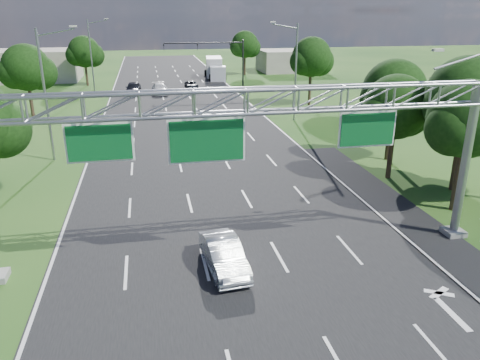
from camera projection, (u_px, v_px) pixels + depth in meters
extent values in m
plane|color=#1A4414|center=(198.00, 152.00, 39.25)|extent=(220.00, 220.00, 0.00)
cube|color=black|center=(198.00, 152.00, 39.25)|extent=(18.00, 180.00, 0.02)
cube|color=black|center=(410.00, 221.00, 26.37)|extent=(3.00, 30.00, 0.02)
cube|color=gray|center=(453.00, 232.00, 24.72)|extent=(1.00, 1.00, 0.30)
cylinder|color=gray|center=(465.00, 163.00, 23.40)|extent=(0.44, 0.44, 8.00)
cylinder|color=gray|center=(460.00, 61.00, 21.47)|extent=(2.54, 0.12, 0.79)
cube|color=beige|center=(438.00, 50.00, 21.08)|extent=(0.50, 0.22, 0.12)
cube|color=white|center=(100.00, 142.00, 19.49)|extent=(2.80, 0.05, 1.70)
cube|color=#0A5725|center=(100.00, 143.00, 19.43)|extent=(2.62, 0.05, 1.52)
cube|color=white|center=(207.00, 140.00, 20.37)|extent=(3.40, 0.05, 2.00)
cube|color=#0A5725|center=(207.00, 141.00, 20.31)|extent=(3.22, 0.05, 1.82)
cube|color=white|center=(367.00, 129.00, 21.69)|extent=(2.80, 0.05, 1.70)
cube|color=#0A5725|center=(368.00, 129.00, 21.64)|extent=(2.62, 0.05, 1.52)
cylinder|color=black|center=(243.00, 63.00, 72.34)|extent=(0.24, 0.24, 7.00)
cylinder|color=black|center=(204.00, 43.00, 70.18)|extent=(12.00, 0.18, 0.18)
imported|color=black|center=(164.00, 47.00, 69.26)|extent=(0.18, 0.22, 1.10)
imported|color=black|center=(197.00, 47.00, 70.18)|extent=(0.18, 0.22, 1.10)
imported|color=black|center=(230.00, 46.00, 71.10)|extent=(0.18, 0.22, 1.10)
cylinder|color=gray|center=(45.00, 97.00, 35.43)|extent=(0.20, 0.20, 10.00)
cylinder|color=gray|center=(55.00, 32.00, 34.07)|extent=(2.78, 0.12, 0.60)
cube|color=beige|center=(73.00, 26.00, 34.17)|extent=(0.55, 0.22, 0.12)
cylinder|color=gray|center=(91.00, 56.00, 67.70)|extent=(0.20, 0.20, 10.00)
cylinder|color=gray|center=(97.00, 22.00, 66.33)|extent=(2.78, 0.12, 0.60)
cube|color=beige|center=(106.00, 19.00, 66.43)|extent=(0.55, 0.22, 0.12)
cylinder|color=gray|center=(296.00, 73.00, 48.87)|extent=(0.20, 0.20, 10.00)
cylinder|color=gray|center=(285.00, 26.00, 47.03)|extent=(2.78, 0.12, 0.60)
cube|color=beige|center=(273.00, 22.00, 46.65)|extent=(0.55, 0.22, 0.12)
cylinder|color=#2D2116|center=(457.00, 180.00, 27.26)|extent=(0.36, 0.36, 3.74)
sphere|color=black|center=(467.00, 119.00, 26.02)|extent=(4.40, 4.40, 4.40)
sphere|color=black|center=(478.00, 126.00, 26.78)|extent=(3.30, 3.30, 3.30)
sphere|color=black|center=(453.00, 129.00, 25.71)|extent=(3.08, 3.08, 3.08)
cylinder|color=#2D2116|center=(456.00, 159.00, 30.32)|extent=(0.36, 0.36, 4.18)
sphere|color=black|center=(467.00, 96.00, 28.92)|extent=(5.00, 5.00, 5.00)
sphere|color=black|center=(479.00, 104.00, 29.73)|extent=(3.75, 3.75, 3.75)
sphere|color=black|center=(452.00, 106.00, 28.61)|extent=(3.50, 3.50, 3.50)
cylinder|color=#2D2116|center=(390.00, 155.00, 32.68)|extent=(0.36, 0.36, 3.30)
sphere|color=black|center=(396.00, 107.00, 31.52)|extent=(4.40, 4.40, 4.40)
sphere|color=black|center=(407.00, 113.00, 32.28)|extent=(3.30, 3.30, 3.30)
sphere|color=black|center=(384.00, 115.00, 31.21)|extent=(3.08, 3.08, 3.08)
cylinder|color=#2D2116|center=(389.00, 138.00, 36.70)|extent=(0.36, 0.36, 3.52)
sphere|color=black|center=(394.00, 91.00, 35.44)|extent=(4.80, 4.80, 4.80)
sphere|color=black|center=(405.00, 97.00, 36.24)|extent=(3.60, 3.60, 3.60)
sphere|color=black|center=(382.00, 98.00, 35.13)|extent=(3.36, 3.36, 3.36)
sphere|color=black|center=(1.00, 129.00, 28.39)|extent=(3.60, 3.60, 3.60)
cylinder|color=#2D2116|center=(32.00, 104.00, 49.50)|extent=(0.36, 0.36, 3.74)
sphere|color=black|center=(26.00, 67.00, 48.21)|extent=(4.80, 4.80, 4.80)
sphere|color=black|center=(40.00, 72.00, 49.00)|extent=(3.60, 3.60, 3.60)
sphere|color=black|center=(15.00, 73.00, 47.90)|extent=(3.36, 3.36, 3.36)
cylinder|color=#2D2116|center=(87.00, 75.00, 73.17)|extent=(0.36, 0.36, 3.30)
sphere|color=black|center=(84.00, 52.00, 71.95)|extent=(4.80, 4.80, 4.80)
sphere|color=black|center=(93.00, 55.00, 72.75)|extent=(3.60, 3.60, 3.60)
sphere|color=black|center=(77.00, 55.00, 71.64)|extent=(3.36, 3.36, 3.36)
cylinder|color=#2D2116|center=(310.00, 89.00, 58.10)|extent=(0.36, 0.36, 3.96)
sphere|color=black|center=(311.00, 57.00, 56.77)|extent=(4.80, 4.80, 4.80)
sphere|color=black|center=(319.00, 61.00, 57.56)|extent=(3.60, 3.60, 3.60)
sphere|color=black|center=(304.00, 61.00, 56.46)|extent=(3.36, 3.36, 3.36)
cylinder|color=#2D2116|center=(245.00, 65.00, 85.46)|extent=(0.36, 0.36, 3.52)
sphere|color=black|center=(245.00, 44.00, 84.21)|extent=(4.80, 4.80, 4.80)
sphere|color=black|center=(251.00, 47.00, 85.00)|extent=(3.60, 3.60, 3.60)
sphere|color=black|center=(239.00, 47.00, 83.90)|extent=(3.36, 3.36, 3.36)
cube|color=gray|center=(36.00, 65.00, 78.61)|extent=(14.00, 10.00, 5.00)
cube|color=gray|center=(291.00, 61.00, 90.90)|extent=(12.00, 9.00, 4.00)
imported|color=#B5BCC1|center=(224.00, 255.00, 21.26)|extent=(1.88, 4.40, 1.41)
imported|color=silver|center=(160.00, 89.00, 66.13)|extent=(2.32, 5.15, 1.46)
imported|color=black|center=(191.00, 85.00, 71.05)|extent=(1.88, 3.94, 1.08)
imported|color=black|center=(133.00, 88.00, 66.31)|extent=(2.32, 4.97, 1.65)
cube|color=silver|center=(214.00, 67.00, 82.40)|extent=(3.37, 6.86, 3.30)
cube|color=silver|center=(218.00, 74.00, 78.34)|extent=(2.79, 2.69, 2.42)
cylinder|color=black|center=(211.00, 78.00, 78.55)|extent=(0.39, 1.10, 1.10)
cylinder|color=black|center=(225.00, 77.00, 78.99)|extent=(0.39, 1.10, 1.10)
cylinder|color=black|center=(206.00, 73.00, 84.64)|extent=(0.39, 1.10, 1.10)
cylinder|color=black|center=(219.00, 72.00, 85.09)|extent=(0.39, 1.10, 1.10)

